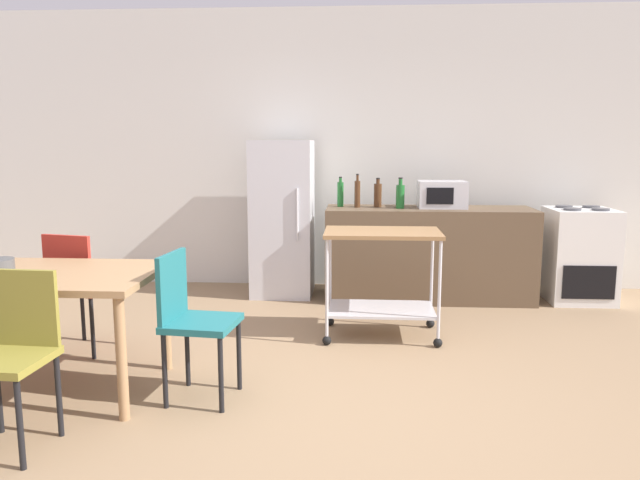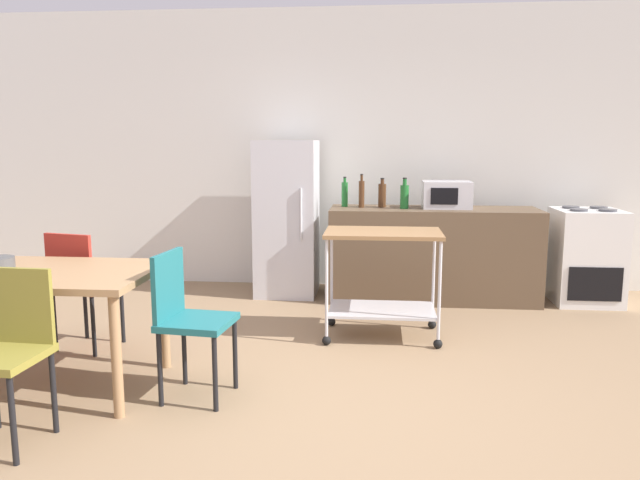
{
  "view_description": "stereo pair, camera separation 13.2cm",
  "coord_description": "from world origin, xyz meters",
  "px_view_note": "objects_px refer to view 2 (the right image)",
  "views": [
    {
      "loc": [
        0.22,
        -3.37,
        1.53
      ],
      "look_at": [
        -0.08,
        1.2,
        0.8
      ],
      "focal_mm": 34.4,
      "sensor_mm": 36.0,
      "label": 1
    },
    {
      "loc": [
        0.35,
        -3.36,
        1.53
      ],
      "look_at": [
        -0.08,
        1.2,
        0.8
      ],
      "focal_mm": 34.4,
      "sensor_mm": 36.0,
      "label": 2
    }
  ],
  "objects_px": {
    "chair_red": "(81,282)",
    "stove_oven": "(586,256)",
    "bottle_soda": "(362,193)",
    "chair_teal": "(187,314)",
    "microwave": "(447,195)",
    "dining_table": "(33,283)",
    "chair_olive": "(7,344)",
    "refrigerator": "(287,218)",
    "bottle_olive_oil": "(345,194)",
    "bottle_wine": "(404,196)",
    "kitchen_cart": "(383,266)",
    "bottle_hot_sauce": "(382,195)"
  },
  "relations": [
    {
      "from": "microwave",
      "to": "kitchen_cart",
      "type": "bearing_deg",
      "value": -115.95
    },
    {
      "from": "stove_oven",
      "to": "kitchen_cart",
      "type": "distance_m",
      "value": 2.32
    },
    {
      "from": "dining_table",
      "to": "chair_red",
      "type": "relative_size",
      "value": 1.69
    },
    {
      "from": "chair_red",
      "to": "stove_oven",
      "type": "distance_m",
      "value": 4.52
    },
    {
      "from": "dining_table",
      "to": "bottle_hot_sauce",
      "type": "height_order",
      "value": "bottle_hot_sauce"
    },
    {
      "from": "chair_teal",
      "to": "bottle_wine",
      "type": "relative_size",
      "value": 2.99
    },
    {
      "from": "kitchen_cart",
      "to": "bottle_olive_oil",
      "type": "bearing_deg",
      "value": 105.7
    },
    {
      "from": "microwave",
      "to": "dining_table",
      "type": "bearing_deg",
      "value": -138.45
    },
    {
      "from": "chair_teal",
      "to": "microwave",
      "type": "xyz_separation_m",
      "value": [
        1.79,
        2.54,
        0.51
      ]
    },
    {
      "from": "bottle_olive_oil",
      "to": "bottle_wine",
      "type": "xyz_separation_m",
      "value": [
        0.58,
        -0.13,
        -0.01
      ]
    },
    {
      "from": "chair_teal",
      "to": "bottle_wine",
      "type": "height_order",
      "value": "bottle_wine"
    },
    {
      "from": "stove_oven",
      "to": "microwave",
      "type": "height_order",
      "value": "microwave"
    },
    {
      "from": "stove_oven",
      "to": "bottle_soda",
      "type": "distance_m",
      "value": 2.23
    },
    {
      "from": "chair_olive",
      "to": "bottle_soda",
      "type": "distance_m",
      "value": 3.62
    },
    {
      "from": "bottle_olive_oil",
      "to": "microwave",
      "type": "distance_m",
      "value": 0.99
    },
    {
      "from": "chair_teal",
      "to": "microwave",
      "type": "relative_size",
      "value": 1.93
    },
    {
      "from": "chair_teal",
      "to": "kitchen_cart",
      "type": "height_order",
      "value": "chair_teal"
    },
    {
      "from": "dining_table",
      "to": "chair_olive",
      "type": "height_order",
      "value": "chair_olive"
    },
    {
      "from": "chair_red",
      "to": "chair_olive",
      "type": "xyz_separation_m",
      "value": [
        0.29,
        -1.38,
        0.0
      ]
    },
    {
      "from": "dining_table",
      "to": "bottle_soda",
      "type": "xyz_separation_m",
      "value": [
        1.97,
        2.46,
        0.37
      ]
    },
    {
      "from": "bottle_olive_oil",
      "to": "microwave",
      "type": "xyz_separation_m",
      "value": [
        0.99,
        -0.05,
        0.0
      ]
    },
    {
      "from": "stove_oven",
      "to": "bottle_hot_sauce",
      "type": "bearing_deg",
      "value": 178.27
    },
    {
      "from": "chair_red",
      "to": "bottle_olive_oil",
      "type": "bearing_deg",
      "value": -122.38
    },
    {
      "from": "bottle_hot_sauce",
      "to": "chair_olive",
      "type": "bearing_deg",
      "value": -120.86
    },
    {
      "from": "chair_teal",
      "to": "bottle_wine",
      "type": "bearing_deg",
      "value": -23.0
    },
    {
      "from": "chair_olive",
      "to": "chair_teal",
      "type": "bearing_deg",
      "value": 43.13
    },
    {
      "from": "chair_red",
      "to": "kitchen_cart",
      "type": "bearing_deg",
      "value": -154.17
    },
    {
      "from": "chair_red",
      "to": "bottle_soda",
      "type": "height_order",
      "value": "bottle_soda"
    },
    {
      "from": "chair_teal",
      "to": "refrigerator",
      "type": "bearing_deg",
      "value": 1.46
    },
    {
      "from": "bottle_soda",
      "to": "bottle_hot_sauce",
      "type": "relative_size",
      "value": 1.15
    },
    {
      "from": "stove_oven",
      "to": "bottle_soda",
      "type": "bearing_deg",
      "value": 179.89
    },
    {
      "from": "dining_table",
      "to": "chair_olive",
      "type": "bearing_deg",
      "value": -69.92
    },
    {
      "from": "chair_teal",
      "to": "bottle_soda",
      "type": "bearing_deg",
      "value": -14.68
    },
    {
      "from": "dining_table",
      "to": "microwave",
      "type": "bearing_deg",
      "value": 41.55
    },
    {
      "from": "dining_table",
      "to": "refrigerator",
      "type": "xyz_separation_m",
      "value": [
        1.22,
        2.53,
        0.1
      ]
    },
    {
      "from": "chair_olive",
      "to": "chair_red",
      "type": "bearing_deg",
      "value": 105.03
    },
    {
      "from": "bottle_olive_oil",
      "to": "bottle_hot_sauce",
      "type": "height_order",
      "value": "bottle_olive_oil"
    },
    {
      "from": "dining_table",
      "to": "bottle_olive_oil",
      "type": "distance_m",
      "value": 3.12
    },
    {
      "from": "refrigerator",
      "to": "chair_teal",
      "type": "bearing_deg",
      "value": -94.91
    },
    {
      "from": "dining_table",
      "to": "microwave",
      "type": "height_order",
      "value": "microwave"
    },
    {
      "from": "chair_red",
      "to": "microwave",
      "type": "distance_m",
      "value": 3.39
    },
    {
      "from": "chair_red",
      "to": "bottle_soda",
      "type": "distance_m",
      "value": 2.73
    },
    {
      "from": "kitchen_cart",
      "to": "bottle_olive_oil",
      "type": "distance_m",
      "value": 1.44
    },
    {
      "from": "bottle_soda",
      "to": "bottle_olive_oil",
      "type": "bearing_deg",
      "value": 158.07
    },
    {
      "from": "bottle_soda",
      "to": "microwave",
      "type": "xyz_separation_m",
      "value": [
        0.82,
        0.02,
        -0.01
      ]
    },
    {
      "from": "chair_olive",
      "to": "microwave",
      "type": "xyz_separation_m",
      "value": [
        2.54,
        3.17,
        0.51
      ]
    },
    {
      "from": "chair_red",
      "to": "refrigerator",
      "type": "relative_size",
      "value": 0.57
    },
    {
      "from": "bottle_olive_oil",
      "to": "chair_red",
      "type": "bearing_deg",
      "value": -135.01
    },
    {
      "from": "kitchen_cart",
      "to": "microwave",
      "type": "xyz_separation_m",
      "value": [
        0.62,
        1.27,
        0.46
      ]
    },
    {
      "from": "dining_table",
      "to": "stove_oven",
      "type": "bearing_deg",
      "value": 30.75
    }
  ]
}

